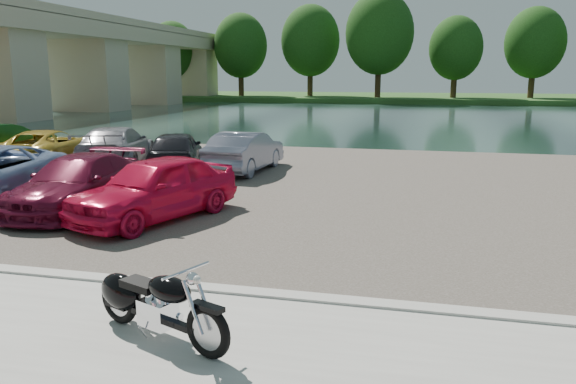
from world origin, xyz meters
name	(u,v)px	position (x,y,z in m)	size (l,w,h in m)	color
ground	(191,360)	(0.00, 0.00, 0.00)	(200.00, 200.00, 0.00)	#595447
kerb	(242,294)	(0.00, 2.00, 0.07)	(60.00, 0.30, 0.14)	#9F9D96
parking_lot	(333,187)	(0.00, 11.00, 0.02)	(60.00, 18.00, 0.04)	#433E36
river	(390,118)	(0.00, 40.00, 0.00)	(120.00, 40.00, 0.00)	#172A27
far_bank	(404,98)	(0.00, 72.00, 0.30)	(120.00, 24.00, 0.60)	#22491A
bridge	(82,50)	(-28.00, 41.02, 5.52)	(7.00, 56.00, 8.55)	tan
far_trees	(442,39)	(4.36, 65.79, 7.49)	(70.25, 10.68, 12.52)	#392714
motorcycle	(149,301)	(-0.70, 0.33, 0.56)	(2.22, 1.13, 1.05)	black
car_3	(77,183)	(-5.83, 6.48, 0.72)	(1.89, 4.66, 1.35)	maroon
car_4	(155,188)	(-3.46, 6.04, 0.80)	(1.78, 4.43, 1.51)	red
car_5	(2,142)	(-13.52, 12.99, 0.79)	(1.58, 4.53, 1.49)	#114012
car_6	(47,147)	(-11.15, 12.53, 0.71)	(2.24, 4.85, 1.35)	gold
car_7	(116,146)	(-8.46, 12.86, 0.79)	(2.09, 5.14, 1.49)	gray
car_8	(176,151)	(-5.89, 12.51, 0.76)	(1.69, 4.21, 1.43)	black
car_9	(245,151)	(-3.45, 12.93, 0.75)	(1.49, 4.28, 1.41)	slate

